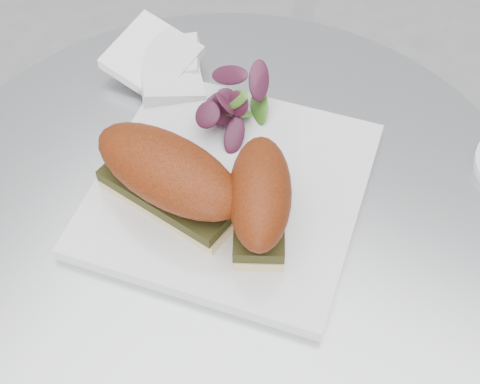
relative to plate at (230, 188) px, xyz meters
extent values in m
cylinder|color=#A4A7AB|center=(0.01, -0.03, -0.02)|extent=(0.70, 0.70, 0.02)
cylinder|color=#A4A7AB|center=(0.01, -0.03, -0.38)|extent=(0.07, 0.07, 0.71)
cube|color=silver|center=(0.00, 0.00, 0.00)|extent=(0.32, 0.32, 0.02)
cube|color=#DABE88|center=(-0.04, -0.05, 0.01)|extent=(0.16, 0.08, 0.01)
cube|color=black|center=(-0.04, -0.05, 0.03)|extent=(0.16, 0.09, 0.01)
ellipsoid|color=maroon|center=(-0.04, -0.05, 0.06)|extent=(0.19, 0.10, 0.06)
cube|color=#DABE88|center=(0.05, -0.03, 0.01)|extent=(0.10, 0.13, 0.01)
cube|color=black|center=(0.05, -0.03, 0.03)|extent=(0.10, 0.13, 0.01)
ellipsoid|color=maroon|center=(0.05, -0.03, 0.06)|extent=(0.12, 0.15, 0.06)
camera|label=1|loc=(0.22, -0.40, 0.58)|focal=50.00mm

